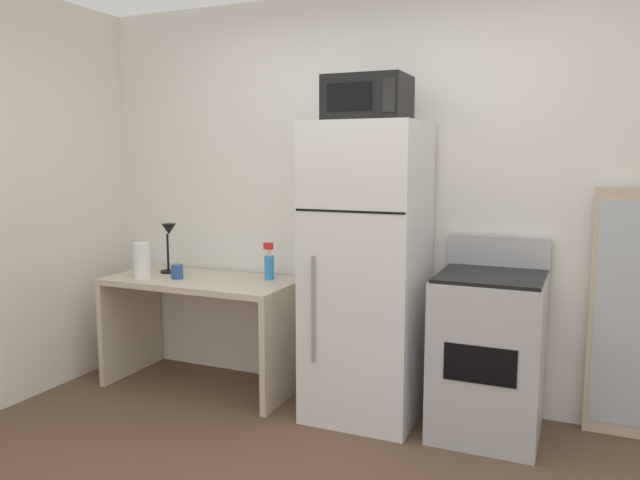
{
  "coord_description": "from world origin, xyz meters",
  "views": [
    {
      "loc": [
        1.11,
        -2.09,
        1.55
      ],
      "look_at": [
        -0.27,
        1.1,
        1.09
      ],
      "focal_mm": 34.25,
      "sensor_mm": 36.0,
      "label": 1
    }
  ],
  "objects": [
    {
      "name": "paper_towel_roll",
      "position": [
        -1.61,
        1.17,
        0.87
      ],
      "size": [
        0.11,
        0.11,
        0.24
      ],
      "primitive_type": "cylinder",
      "color": "white",
      "rests_on": "desk"
    },
    {
      "name": "wall_back_white",
      "position": [
        0.0,
        1.7,
        1.3
      ],
      "size": [
        5.0,
        0.1,
        2.6
      ],
      "primitive_type": "cube",
      "color": "white",
      "rests_on": "ground"
    },
    {
      "name": "spray_bottle",
      "position": [
        -0.8,
        1.46,
        0.85
      ],
      "size": [
        0.06,
        0.06,
        0.25
      ],
      "color": "#2D8CEA",
      "rests_on": "desk"
    },
    {
      "name": "desk_lamp",
      "position": [
        -1.55,
        1.38,
        0.99
      ],
      "size": [
        0.14,
        0.12,
        0.35
      ],
      "color": "black",
      "rests_on": "desk"
    },
    {
      "name": "coffee_mug",
      "position": [
        -1.38,
        1.24,
        0.8
      ],
      "size": [
        0.08,
        0.08,
        0.09
      ],
      "primitive_type": "cylinder",
      "color": "#264C99",
      "rests_on": "desk"
    },
    {
      "name": "desk",
      "position": [
        -1.23,
        1.32,
        0.53
      ],
      "size": [
        1.29,
        0.63,
        0.75
      ],
      "color": "beige",
      "rests_on": "ground"
    },
    {
      "name": "leaning_mirror",
      "position": [
        1.39,
        1.59,
        0.7
      ],
      "size": [
        0.44,
        0.03,
        1.4
      ],
      "color": "#C6B793",
      "rests_on": "ground"
    },
    {
      "name": "microwave",
      "position": [
        -0.06,
        1.29,
        1.89
      ],
      "size": [
        0.46,
        0.35,
        0.26
      ],
      "color": "black",
      "rests_on": "refrigerator"
    },
    {
      "name": "refrigerator",
      "position": [
        -0.06,
        1.31,
        0.88
      ],
      "size": [
        0.65,
        0.66,
        1.76
      ],
      "color": "white",
      "rests_on": "ground"
    },
    {
      "name": "oven_range",
      "position": [
        0.66,
        1.33,
        0.47
      ],
      "size": [
        0.58,
        0.61,
        1.1
      ],
      "color": "#B7B7BC",
      "rests_on": "ground"
    }
  ]
}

